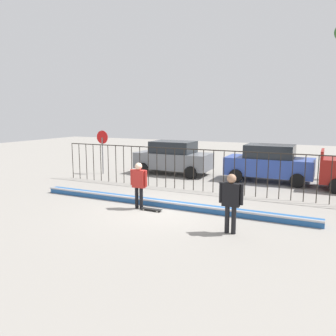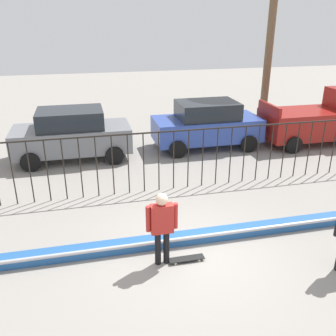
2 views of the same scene
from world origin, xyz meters
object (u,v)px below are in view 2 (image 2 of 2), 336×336
at_px(skateboard, 187,259).
at_px(pickup_truck, 323,119).
at_px(skateboarder, 162,223).
at_px(parked_car_gray, 72,134).
at_px(parked_car_blue, 207,124).

relative_size(skateboard, pickup_truck, 0.17).
height_order(skateboarder, skateboard, skateboarder).
height_order(skateboard, parked_car_gray, parked_car_gray).
relative_size(skateboard, parked_car_gray, 0.19).
xyz_separation_m(skateboarder, skateboard, (0.54, -0.06, -0.96)).
relative_size(parked_car_blue, pickup_truck, 0.91).
height_order(skateboard, pickup_truck, pickup_truck).
bearing_deg(skateboard, pickup_truck, 50.41).
bearing_deg(parked_car_blue, pickup_truck, -10.48).
bearing_deg(parked_car_blue, skateboarder, -119.88).
relative_size(skateboard, parked_car_blue, 0.19).
distance_m(skateboarder, parked_car_blue, 8.00).
bearing_deg(skateboarder, parked_car_blue, 96.17).
distance_m(skateboard, parked_car_blue, 7.89).
bearing_deg(skateboarder, pickup_truck, 70.15).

